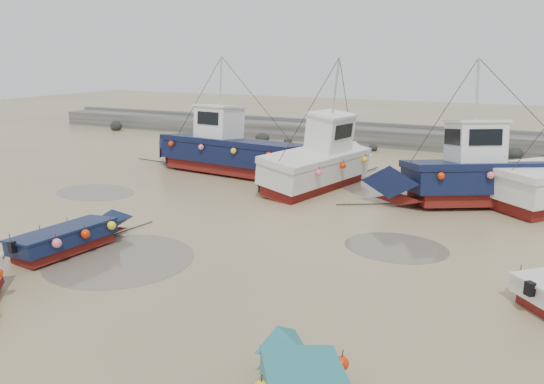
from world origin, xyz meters
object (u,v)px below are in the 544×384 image
(person, at_px, (261,192))
(cabin_boat_0, at_px, (224,149))
(dinghy_1, at_px, (74,234))
(cabin_boat_2, at_px, (485,175))
(cabin_boat_1, at_px, (321,160))

(person, bearing_deg, cabin_boat_0, -74.85)
(dinghy_1, height_order, cabin_boat_0, cabin_boat_0)
(cabin_boat_2, bearing_deg, cabin_boat_1, 62.76)
(cabin_boat_0, bearing_deg, person, -121.91)
(cabin_boat_0, bearing_deg, cabin_boat_1, -92.25)
(cabin_boat_2, relative_size, person, 6.51)
(dinghy_1, xyz_separation_m, person, (2.20, 9.57, -0.56))
(cabin_boat_0, bearing_deg, cabin_boat_2, -86.68)
(cabin_boat_1, height_order, cabin_boat_2, same)
(cabin_boat_0, xyz_separation_m, person, (3.87, -3.06, -1.30))
(cabin_boat_1, xyz_separation_m, cabin_boat_2, (7.47, 0.20, -0.05))
(dinghy_1, distance_m, cabin_boat_0, 12.76)
(dinghy_1, relative_size, cabin_boat_1, 0.60)
(cabin_boat_2, bearing_deg, dinghy_1, 106.37)
(dinghy_1, distance_m, person, 9.84)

